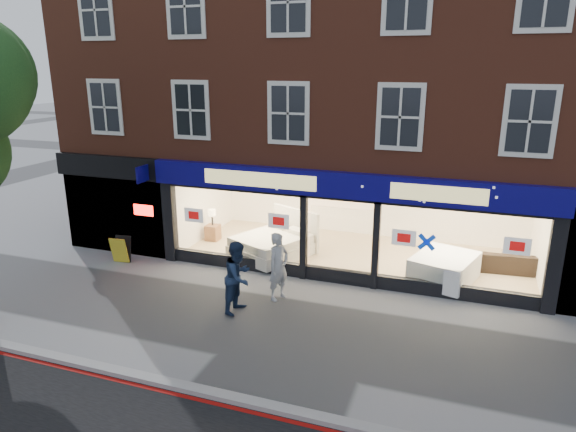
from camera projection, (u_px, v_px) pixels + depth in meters
The scene contains 12 objects.
ground at pixel (306, 332), 12.13m from camera, with size 120.00×120.00×0.00m, color gray.
kerb_line at pixel (255, 413), 9.32m from camera, with size 60.00×0.10×0.01m, color #8C0A07.
kerb_stone at pixel (259, 404), 9.49m from camera, with size 60.00×0.25×0.12m, color gray.
showroom_floor at pixel (354, 255), 16.85m from camera, with size 11.00×4.50×0.10m, color tan.
building at pixel (373, 45), 16.48m from camera, with size 19.00×8.26×10.30m.
display_bed at pixel (274, 244), 16.68m from camera, with size 2.75×2.95×1.34m.
bedside_table at pixel (213, 232), 18.09m from camera, with size 0.45×0.45×0.55m, color brown.
mattress_stack at pixel (444, 268), 14.68m from camera, with size 2.01×2.28×0.76m.
sofa at pixel (506, 261), 15.41m from camera, with size 2.08×0.82×0.61m, color black.
a_board at pixel (121, 249), 16.29m from camera, with size 0.55×0.36×0.85m, color gold.
pedestrian_grey at pixel (279, 266), 13.62m from camera, with size 0.68×0.44×1.86m, color #A1A4A9.
pedestrian_blue at pixel (238, 277), 12.94m from camera, with size 0.91×0.71×1.87m, color #182744.
Camera 1 is at (3.20, -10.35, 6.12)m, focal length 32.00 mm.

